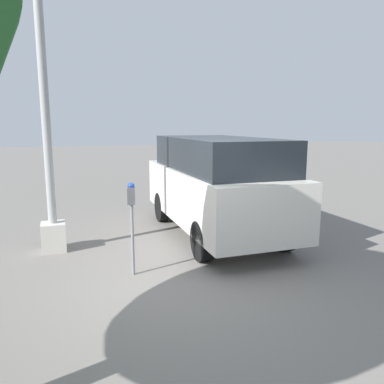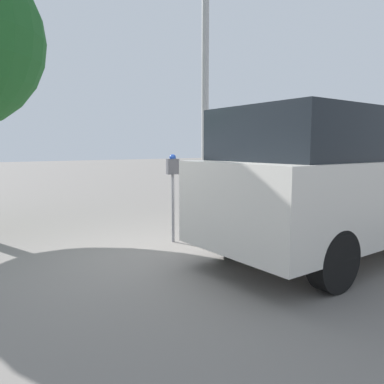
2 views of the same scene
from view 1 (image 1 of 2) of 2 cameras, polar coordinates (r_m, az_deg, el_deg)
ground_plane at (r=5.75m, az=-1.28°, el=-14.29°), size 80.00×80.00×0.00m
parking_meter_near at (r=5.92m, az=-9.18°, el=-2.33°), size 0.22×0.16×1.51m
lamp_post at (r=7.38m, az=-21.08°, el=5.50°), size 0.44×0.44×5.80m
parked_van at (r=8.07m, az=3.65°, el=1.42°), size 4.76×1.96×2.12m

